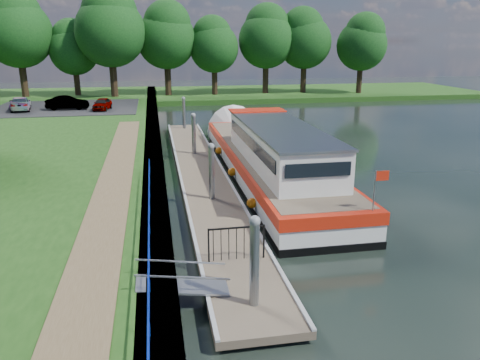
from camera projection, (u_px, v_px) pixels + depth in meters
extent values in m
plane|color=black|center=(250.00, 307.00, 13.21)|extent=(160.00, 160.00, 0.00)
cube|color=#473D2D|center=(154.00, 165.00, 26.79)|extent=(1.10, 90.00, 0.78)
cube|color=#1B4212|center=(259.00, 93.00, 64.22)|extent=(60.00, 18.00, 0.60)
cube|color=brown|center=(110.00, 199.00, 19.76)|extent=(1.60, 40.00, 0.05)
cube|color=black|center=(66.00, 108.00, 46.87)|extent=(14.00, 12.00, 0.06)
cube|color=#0C2DBF|center=(149.00, 226.00, 15.14)|extent=(0.04, 18.00, 0.04)
cube|color=#0C2DBF|center=(149.00, 236.00, 15.24)|extent=(0.03, 18.00, 0.03)
cylinder|color=#0C2DBF|center=(149.00, 322.00, 10.53)|extent=(0.04, 0.04, 0.72)
cylinder|color=#0C2DBF|center=(149.00, 280.00, 12.41)|extent=(0.04, 0.04, 0.72)
cylinder|color=#0C2DBF|center=(149.00, 248.00, 14.29)|extent=(0.04, 0.04, 0.72)
cylinder|color=#0C2DBF|center=(149.00, 224.00, 16.18)|extent=(0.04, 0.04, 0.72)
cylinder|color=#0C2DBF|center=(149.00, 205.00, 18.06)|extent=(0.04, 0.04, 0.72)
cylinder|color=#0C2DBF|center=(149.00, 189.00, 19.95)|extent=(0.04, 0.04, 0.72)
cylinder|color=#0C2DBF|center=(149.00, 177.00, 21.83)|extent=(0.04, 0.04, 0.72)
cylinder|color=#0C2DBF|center=(149.00, 166.00, 23.72)|extent=(0.04, 0.04, 0.72)
cube|color=brown|center=(202.00, 174.00, 25.38)|extent=(2.50, 30.00, 0.24)
cube|color=#9EA0A3|center=(243.00, 288.00, 14.14)|extent=(2.30, 5.00, 0.30)
cube|color=#9EA0A3|center=(211.00, 202.00, 21.68)|extent=(2.30, 5.00, 0.30)
cube|color=#9EA0A3|center=(195.00, 160.00, 29.22)|extent=(2.30, 5.00, 0.30)
cube|color=#9EA0A3|center=(186.00, 136.00, 36.76)|extent=(2.30, 5.00, 0.30)
cube|color=#9EA0A3|center=(223.00, 170.00, 25.55)|extent=(0.12, 30.00, 0.06)
cube|color=#9EA0A3|center=(180.00, 172.00, 25.13)|extent=(0.12, 30.00, 0.06)
cylinder|color=gray|center=(254.00, 281.00, 12.43)|extent=(0.26, 0.26, 3.40)
sphere|color=gray|center=(255.00, 221.00, 11.94)|extent=(0.30, 0.30, 0.30)
cylinder|color=gray|center=(212.00, 183.00, 20.91)|extent=(0.26, 0.26, 3.40)
sphere|color=gray|center=(211.00, 146.00, 20.42)|extent=(0.30, 0.30, 0.30)
cylinder|color=gray|center=(194.00, 142.00, 29.39)|extent=(0.26, 0.26, 3.40)
sphere|color=gray|center=(193.00, 115.00, 28.91)|extent=(0.30, 0.30, 0.30)
cylinder|color=gray|center=(184.00, 120.00, 37.87)|extent=(0.26, 0.26, 3.40)
sphere|color=gray|center=(183.00, 98.00, 37.39)|extent=(0.30, 0.30, 0.30)
cube|color=#A5A8AD|center=(183.00, 285.00, 13.19)|extent=(2.58, 1.00, 0.43)
cube|color=#A5A8AD|center=(183.00, 278.00, 12.60)|extent=(2.58, 0.04, 0.41)
cube|color=#A5A8AD|center=(181.00, 262.00, 13.50)|extent=(2.58, 0.04, 0.41)
cube|color=black|center=(209.00, 246.00, 14.85)|extent=(0.05, 0.05, 1.15)
cube|color=black|center=(264.00, 241.00, 15.16)|extent=(0.05, 0.05, 1.15)
cube|color=black|center=(236.00, 228.00, 14.85)|extent=(1.85, 0.05, 0.05)
cube|color=black|center=(213.00, 245.00, 14.88)|extent=(0.02, 0.02, 1.10)
cube|color=black|center=(221.00, 245.00, 14.92)|extent=(0.02, 0.02, 1.10)
cube|color=black|center=(229.00, 244.00, 14.96)|extent=(0.02, 0.02, 1.10)
cube|color=black|center=(236.00, 243.00, 15.01)|extent=(0.02, 0.02, 1.10)
cube|color=black|center=(244.00, 243.00, 15.05)|extent=(0.02, 0.02, 1.10)
cube|color=black|center=(252.00, 242.00, 15.09)|extent=(0.02, 0.02, 1.10)
cube|color=black|center=(259.00, 242.00, 15.14)|extent=(0.02, 0.02, 1.10)
cube|color=black|center=(267.00, 176.00, 25.93)|extent=(4.00, 20.00, 0.55)
cube|color=silver|center=(267.00, 166.00, 25.75)|extent=(3.96, 19.90, 0.65)
cube|color=red|center=(267.00, 156.00, 25.59)|extent=(4.04, 20.00, 0.48)
cube|color=brown|center=(267.00, 152.00, 25.53)|extent=(3.68, 19.20, 0.04)
cone|color=silver|center=(235.00, 132.00, 35.57)|extent=(4.00, 1.50, 4.00)
cube|color=silver|center=(280.00, 145.00, 22.92)|extent=(3.00, 11.00, 1.75)
cube|color=gray|center=(280.00, 127.00, 22.66)|extent=(3.10, 11.20, 0.10)
cube|color=black|center=(249.00, 142.00, 22.58)|extent=(0.04, 10.00, 0.55)
cube|color=black|center=(309.00, 139.00, 23.11)|extent=(0.04, 10.00, 0.55)
cube|color=black|center=(256.00, 122.00, 28.08)|extent=(2.60, 0.04, 0.55)
cube|color=black|center=(318.00, 170.00, 17.62)|extent=(2.60, 0.04, 0.55)
cube|color=red|center=(257.00, 110.00, 27.53)|extent=(3.20, 1.60, 0.06)
cylinder|color=gray|center=(374.00, 191.00, 16.44)|extent=(0.05, 0.05, 1.50)
cube|color=red|center=(382.00, 176.00, 16.33)|extent=(0.50, 0.02, 0.35)
sphere|color=#C7680B|center=(252.00, 203.00, 19.72)|extent=(0.44, 0.44, 0.44)
sphere|color=#C7680B|center=(232.00, 172.00, 24.43)|extent=(0.44, 0.44, 0.44)
sphere|color=#C7680B|center=(219.00, 151.00, 29.15)|extent=(0.44, 0.44, 0.44)
imported|color=#594C47|center=(272.00, 163.00, 19.66)|extent=(0.52, 0.69, 1.72)
cylinder|color=#332316|center=(24.00, 80.00, 55.90)|extent=(0.83, 0.83, 4.21)
sphere|color=#103513|center=(18.00, 33.00, 54.37)|extent=(7.95, 7.95, 7.95)
sphere|color=#103513|center=(14.00, 15.00, 53.86)|extent=(6.31, 6.31, 6.31)
cylinder|color=#332316|center=(77.00, 84.00, 57.59)|extent=(0.70, 0.70, 3.10)
sphere|color=#103513|center=(74.00, 51.00, 56.46)|extent=(5.85, 5.85, 5.85)
sphere|color=#103513|center=(71.00, 38.00, 56.17)|extent=(4.65, 4.65, 4.65)
cylinder|color=#332316|center=(114.00, 80.00, 55.86)|extent=(0.84, 0.84, 4.29)
sphere|color=#103513|center=(110.00, 32.00, 54.29)|extent=(8.10, 8.10, 8.10)
sphere|color=#103513|center=(109.00, 13.00, 53.86)|extent=(6.44, 6.44, 6.44)
cylinder|color=#332316|center=(168.00, 80.00, 58.94)|extent=(0.79, 0.79, 3.83)
sphere|color=#103513|center=(166.00, 39.00, 57.54)|extent=(7.24, 7.24, 7.24)
sphere|color=#103513|center=(167.00, 24.00, 56.84)|extent=(5.75, 5.75, 5.75)
cylinder|color=#332316|center=(215.00, 82.00, 59.80)|extent=(0.72, 0.72, 3.26)
sphere|color=#103513|center=(214.00, 48.00, 58.61)|extent=(6.16, 6.16, 6.16)
sphere|color=#103513|center=(212.00, 35.00, 58.37)|extent=(4.89, 4.89, 4.89)
cylinder|color=#332316|center=(266.00, 79.00, 61.18)|extent=(0.78, 0.78, 3.77)
sphere|color=#103513|center=(266.00, 40.00, 59.80)|extent=(7.13, 7.13, 7.13)
sphere|color=#103513|center=(267.00, 26.00, 59.54)|extent=(5.66, 5.66, 5.66)
cylinder|color=#332316|center=(303.00, 79.00, 62.11)|extent=(0.77, 0.77, 3.65)
sphere|color=#103513|center=(305.00, 42.00, 60.78)|extent=(6.89, 6.89, 6.89)
sphere|color=#103513|center=(303.00, 28.00, 60.24)|extent=(5.47, 5.47, 5.47)
cylinder|color=#332316|center=(359.00, 80.00, 61.62)|extent=(0.74, 0.74, 3.41)
sphere|color=#103513|center=(362.00, 45.00, 60.37)|extent=(6.43, 6.43, 6.43)
sphere|color=#103513|center=(365.00, 32.00, 59.75)|extent=(5.11, 5.11, 5.11)
imported|color=#999999|center=(102.00, 104.00, 44.97)|extent=(1.82, 3.50, 1.14)
imported|color=#999999|center=(67.00, 103.00, 45.22)|extent=(3.97, 1.45, 1.30)
imported|color=#999999|center=(20.00, 104.00, 44.57)|extent=(2.59, 4.66, 1.28)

